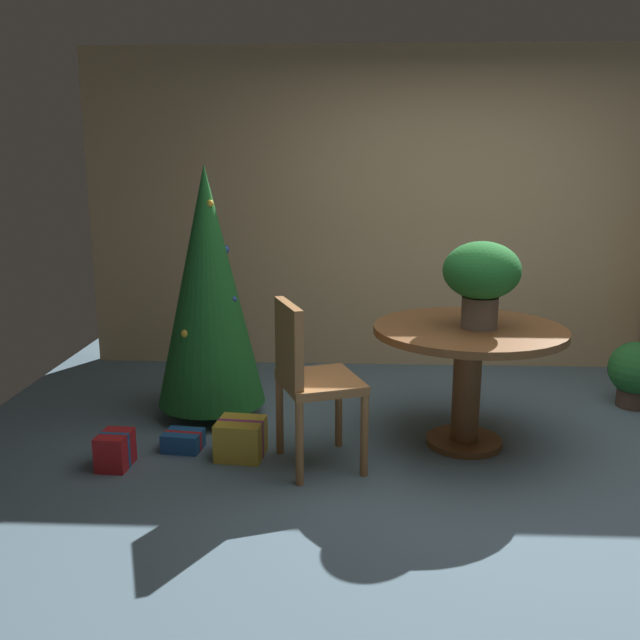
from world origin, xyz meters
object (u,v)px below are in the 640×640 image
object	(u,v)px
wooden_chair_left	(308,373)
flower_vase	(481,275)
gift_box_gold	(241,439)
holiday_tree	(208,287)
gift_box_red	(115,450)
round_dining_table	(468,354)
potted_plant	(636,372)
gift_box_blue	(183,441)

from	to	relation	value
wooden_chair_left	flower_vase	bearing A→B (deg)	17.56
flower_vase	gift_box_gold	world-z (taller)	flower_vase
holiday_tree	gift_box_red	world-z (taller)	holiday_tree
round_dining_table	holiday_tree	world-z (taller)	holiday_tree
round_dining_table	gift_box_red	size ratio (longest dim) A/B	5.00
holiday_tree	potted_plant	world-z (taller)	holiday_tree
round_dining_table	potted_plant	xyz separation A→B (m)	(1.31, 0.73, -0.32)
potted_plant	round_dining_table	bearing A→B (deg)	-150.78
flower_vase	gift_box_red	world-z (taller)	flower_vase
holiday_tree	gift_box_gold	bearing A→B (deg)	-65.69
holiday_tree	gift_box_gold	world-z (taller)	holiday_tree
gift_box_gold	round_dining_table	bearing A→B (deg)	10.07
wooden_chair_left	gift_box_blue	world-z (taller)	wooden_chair_left
holiday_tree	gift_box_gold	xyz separation A→B (m)	(0.30, -0.67, -0.78)
gift_box_blue	gift_box_gold	distance (m)	0.38
holiday_tree	potted_plant	bearing A→B (deg)	5.83
round_dining_table	gift_box_gold	xyz separation A→B (m)	(-1.34, -0.24, -0.46)
flower_vase	round_dining_table	bearing A→B (deg)	147.69
flower_vase	wooden_chair_left	world-z (taller)	flower_vase
round_dining_table	flower_vase	bearing A→B (deg)	-32.31
wooden_chair_left	holiday_tree	bearing A→B (deg)	132.32
wooden_chair_left	potted_plant	bearing A→B (deg)	25.54
round_dining_table	flower_vase	distance (m)	0.49
gift_box_red	holiday_tree	bearing A→B (deg)	65.21
wooden_chair_left	gift_box_gold	distance (m)	0.60
holiday_tree	potted_plant	size ratio (longest dim) A/B	3.58
flower_vase	gift_box_gold	size ratio (longest dim) A/B	1.74
gift_box_blue	potted_plant	xyz separation A→B (m)	(3.01, 0.89, 0.20)
wooden_chair_left	holiday_tree	world-z (taller)	holiday_tree
wooden_chair_left	gift_box_red	world-z (taller)	wooden_chair_left
round_dining_table	potted_plant	distance (m)	1.53
holiday_tree	flower_vase	bearing A→B (deg)	-15.25
wooden_chair_left	potted_plant	world-z (taller)	wooden_chair_left
round_dining_table	wooden_chair_left	distance (m)	1.00
round_dining_table	flower_vase	world-z (taller)	flower_vase
gift_box_blue	holiday_tree	bearing A→B (deg)	83.94
gift_box_blue	gift_box_gold	bearing A→B (deg)	-12.95
round_dining_table	gift_box_red	xyz separation A→B (m)	(-2.03, -0.41, -0.47)
round_dining_table	holiday_tree	size ratio (longest dim) A/B	0.67
flower_vase	gift_box_blue	world-z (taller)	flower_vase
gift_box_red	gift_box_blue	distance (m)	0.42
round_dining_table	potted_plant	world-z (taller)	round_dining_table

